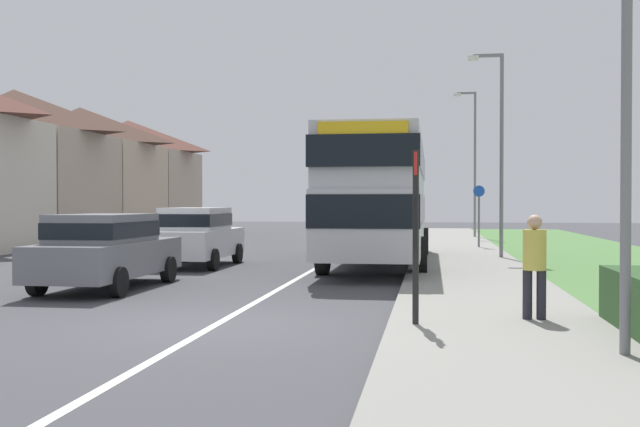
% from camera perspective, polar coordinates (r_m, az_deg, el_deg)
% --- Properties ---
extents(ground_plane, '(120.00, 120.00, 0.00)m').
position_cam_1_polar(ground_plane, '(11.39, -8.10, -8.52)').
color(ground_plane, '#424247').
extents(lane_marking_centre, '(0.14, 60.00, 0.01)m').
position_cam_1_polar(lane_marking_centre, '(19.13, -1.19, -4.70)').
color(lane_marking_centre, silver).
rests_on(lane_marking_centre, ground_plane).
extents(pavement_near_side, '(3.20, 68.00, 0.12)m').
position_cam_1_polar(pavement_near_side, '(16.89, 11.88, -5.26)').
color(pavement_near_side, gray).
rests_on(pavement_near_side, ground_plane).
extents(double_decker_bus, '(2.80, 11.17, 3.70)m').
position_cam_1_polar(double_decker_bus, '(21.89, 4.61, 1.60)').
color(double_decker_bus, '#BCBCC1').
rests_on(double_decker_bus, ground_plane).
extents(parked_car_grey, '(1.89, 4.49, 1.61)m').
position_cam_1_polar(parked_car_grey, '(16.51, -16.08, -2.53)').
color(parked_car_grey, slate).
rests_on(parked_car_grey, ground_plane).
extents(parked_car_white, '(1.88, 4.11, 1.70)m').
position_cam_1_polar(parked_car_white, '(21.77, -9.41, -1.59)').
color(parked_car_white, silver).
rests_on(parked_car_white, ground_plane).
extents(pedestrian_at_stop, '(0.34, 0.34, 1.67)m').
position_cam_1_polar(pedestrian_at_stop, '(11.46, 16.13, -3.57)').
color(pedestrian_at_stop, '#23232D').
rests_on(pedestrian_at_stop, ground_plane).
extents(bus_stop_sign, '(0.09, 0.52, 2.60)m').
position_cam_1_polar(bus_stop_sign, '(10.66, 7.35, -0.83)').
color(bus_stop_sign, black).
rests_on(bus_stop_sign, ground_plane).
extents(cycle_route_sign, '(0.44, 0.08, 2.52)m').
position_cam_1_polar(cycle_route_sign, '(29.62, 12.09, 0.00)').
color(cycle_route_sign, slate).
rests_on(cycle_route_sign, ground_plane).
extents(street_lamp_mid, '(1.14, 0.20, 6.55)m').
position_cam_1_polar(street_lamp_mid, '(24.25, 13.49, 5.46)').
color(street_lamp_mid, slate).
rests_on(street_lamp_mid, ground_plane).
extents(street_lamp_far, '(1.14, 0.20, 7.46)m').
position_cam_1_polar(street_lamp_far, '(38.57, 11.65, 4.43)').
color(street_lamp_far, slate).
rests_on(street_lamp_far, ground_plane).
extents(house_terrace_far_side, '(7.62, 25.52, 6.99)m').
position_cam_1_polar(house_terrace_far_side, '(39.34, -20.01, 3.19)').
color(house_terrace_far_side, beige).
rests_on(house_terrace_far_side, ground_plane).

